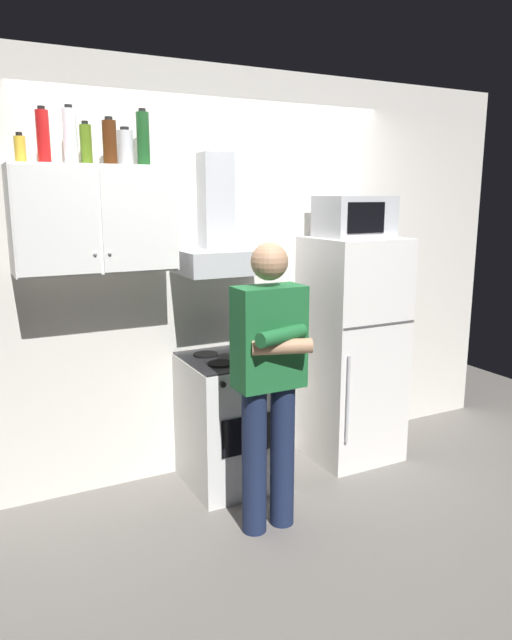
# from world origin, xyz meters

# --- Properties ---
(ground_plane) EXTENTS (7.00, 7.00, 0.00)m
(ground_plane) POSITION_xyz_m (0.00, 0.00, 0.00)
(ground_plane) COLOR slate
(back_wall_tiled) EXTENTS (4.80, 0.10, 2.70)m
(back_wall_tiled) POSITION_xyz_m (0.00, 0.60, 1.35)
(back_wall_tiled) COLOR silver
(back_wall_tiled) RESTS_ON ground_plane
(upper_cabinet) EXTENTS (0.90, 0.37, 0.60)m
(upper_cabinet) POSITION_xyz_m (-0.85, 0.37, 1.75)
(upper_cabinet) COLOR white
(stove_oven) EXTENTS (0.60, 0.62, 0.87)m
(stove_oven) POSITION_xyz_m (-0.05, 0.25, 0.43)
(stove_oven) COLOR white
(stove_oven) RESTS_ON ground_plane
(range_hood) EXTENTS (0.60, 0.44, 0.75)m
(range_hood) POSITION_xyz_m (-0.05, 0.38, 1.60)
(range_hood) COLOR #B7BABF
(refrigerator) EXTENTS (0.60, 0.62, 1.60)m
(refrigerator) POSITION_xyz_m (0.90, 0.25, 0.80)
(refrigerator) COLOR white
(refrigerator) RESTS_ON ground_plane
(microwave) EXTENTS (0.48, 0.37, 0.28)m
(microwave) POSITION_xyz_m (0.90, 0.27, 1.74)
(microwave) COLOR #B7BABF
(microwave) RESTS_ON refrigerator
(person_standing) EXTENTS (0.38, 0.33, 1.64)m
(person_standing) POSITION_xyz_m (-0.10, -0.36, 0.90)
(person_standing) COLOR #192342
(person_standing) RESTS_ON ground_plane
(cooking_pot) EXTENTS (0.28, 0.18, 0.13)m
(cooking_pot) POSITION_xyz_m (0.08, 0.13, 0.94)
(cooking_pot) COLOR #B7BABF
(cooking_pot) RESTS_ON stove_oven
(bottle_soda_red) EXTENTS (0.07, 0.07, 0.29)m
(bottle_soda_red) POSITION_xyz_m (-1.09, 0.36, 2.19)
(bottle_soda_red) COLOR red
(bottle_soda_red) RESTS_ON upper_cabinet
(bottle_canister_steel) EXTENTS (0.09, 0.09, 0.22)m
(bottle_canister_steel) POSITION_xyz_m (-0.64, 0.41, 2.15)
(bottle_canister_steel) COLOR #B2B5BA
(bottle_canister_steel) RESTS_ON upper_cabinet
(bottle_spice_jar) EXTENTS (0.06, 0.06, 0.16)m
(bottle_spice_jar) POSITION_xyz_m (-1.21, 0.39, 2.12)
(bottle_spice_jar) COLOR gold
(bottle_spice_jar) RESTS_ON upper_cabinet
(bottle_olive_oil) EXTENTS (0.07, 0.07, 0.24)m
(bottle_olive_oil) POSITION_xyz_m (-0.86, 0.41, 2.16)
(bottle_olive_oil) COLOR #4C6B19
(bottle_olive_oil) RESTS_ON upper_cabinet
(bottle_wine_green) EXTENTS (0.08, 0.08, 0.32)m
(bottle_wine_green) POSITION_xyz_m (-0.53, 0.40, 2.21)
(bottle_wine_green) COLOR #19471E
(bottle_wine_green) RESTS_ON upper_cabinet
(bottle_vodka_clear) EXTENTS (0.08, 0.08, 0.32)m
(bottle_vodka_clear) POSITION_xyz_m (-0.95, 0.39, 2.20)
(bottle_vodka_clear) COLOR silver
(bottle_vodka_clear) RESTS_ON upper_cabinet
(bottle_rum_dark) EXTENTS (0.08, 0.08, 0.26)m
(bottle_rum_dark) POSITION_xyz_m (-0.74, 0.36, 2.17)
(bottle_rum_dark) COLOR #47230F
(bottle_rum_dark) RESTS_ON upper_cabinet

